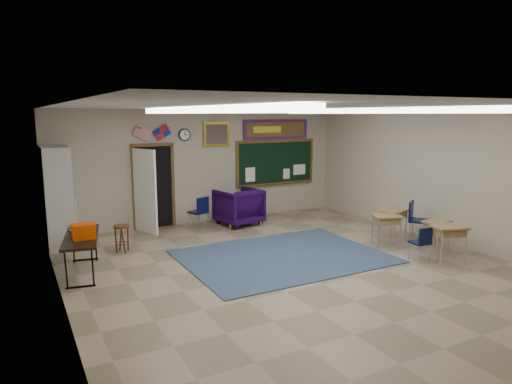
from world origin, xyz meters
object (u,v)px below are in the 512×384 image
wingback_armchair (239,207)px  folding_table (82,253)px  student_desk_front_left (386,229)px  wooden_stool (122,238)px  student_desk_front_right (393,224)px

wingback_armchair → folding_table: folding_table is taller
student_desk_front_left → wooden_stool: size_ratio=1.26×
student_desk_front_left → folding_table: (-6.07, 1.40, -0.01)m
wingback_armchair → folding_table: bearing=15.9°
wingback_armchair → wooden_stool: (-3.25, -1.03, -0.18)m
student_desk_front_left → student_desk_front_right: bearing=52.3°
wooden_stool → student_desk_front_left: bearing=-24.8°
wingback_armchair → wooden_stool: 3.41m
student_desk_front_left → wooden_stool: bearing=178.2°
wingback_armchair → student_desk_front_left: 3.91m
wingback_armchair → folding_table: 4.63m
student_desk_front_left → student_desk_front_right: size_ratio=0.96×
student_desk_front_right → folding_table: folding_table is taller
wingback_armchair → wooden_stool: wingback_armchair is taller
wingback_armchair → student_desk_front_right: size_ratio=1.39×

